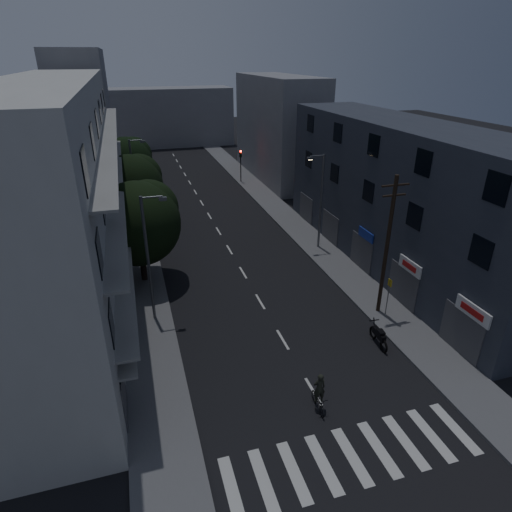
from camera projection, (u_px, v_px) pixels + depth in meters
ground at (217, 229)px, 41.35m from camera, size 160.00×160.00×0.00m
sidewalk_left at (138, 237)px, 39.36m from camera, size 3.00×90.00×0.15m
sidewalk_right at (290, 221)px, 43.27m from camera, size 3.00×90.00×0.15m
crosswalk at (352, 456)px, 17.95m from camera, size 10.90×3.00×0.01m
lane_markings at (205, 209)px, 46.76m from camera, size 0.15×60.50×0.01m
building_left at (63, 189)px, 29.19m from camera, size 7.00×36.00×14.00m
building_right at (399, 197)px, 32.60m from camera, size 6.19×28.00×11.00m
building_far_left at (86, 118)px, 54.74m from camera, size 6.00×20.00×16.00m
building_far_right at (278, 128)px, 56.43m from camera, size 6.00×20.00×13.00m
building_far_end at (165, 117)px, 78.21m from camera, size 24.00×8.00×10.00m
tree_near at (138, 220)px, 29.95m from camera, size 6.01×6.01×7.41m
tree_mid at (131, 184)px, 38.74m from camera, size 5.85×5.85×7.20m
tree_far at (127, 161)px, 47.44m from camera, size 5.74×5.74×7.10m
traffic_signal_far_right at (241, 159)px, 55.16m from camera, size 0.28×0.37×4.10m
traffic_signal_far_left at (139, 170)px, 50.12m from camera, size 0.28×0.37×4.10m
street_lamp_left_near at (149, 254)px, 25.34m from camera, size 1.51×0.25×8.00m
street_lamp_right at (320, 197)px, 35.38m from camera, size 1.51×0.25×8.00m
street_lamp_left_far at (135, 177)px, 41.34m from camera, size 1.51×0.25×8.00m
utility_pole at (387, 244)px, 25.94m from camera, size 1.80×0.24×9.00m
bus_stop_sign at (389, 291)px, 26.79m from camera, size 0.06×0.35×2.52m
motorcycle at (379, 336)px, 24.70m from camera, size 0.62×2.14×1.37m
cyclist at (319, 397)px, 20.13m from camera, size 0.65×1.64×2.04m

